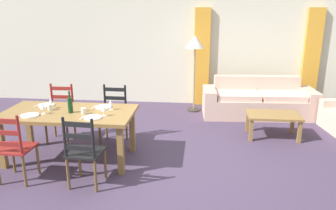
{
  "coord_description": "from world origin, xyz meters",
  "views": [
    {
      "loc": [
        0.55,
        -4.33,
        2.2
      ],
      "look_at": [
        0.06,
        0.51,
        0.75
      ],
      "focal_mm": 35.09,
      "sensor_mm": 36.0,
      "label": 1
    }
  ],
  "objects_px": {
    "dining_chair_far_right": "(114,114)",
    "wine_glass_far_right": "(111,103)",
    "dining_chair_far_left": "(61,113)",
    "wine_glass_near_right": "(103,108)",
    "couch": "(258,102)",
    "coffee_cup_secondary": "(50,107)",
    "coffee_table": "(273,118)",
    "wine_bottle": "(70,105)",
    "coffee_cup_primary": "(83,111)",
    "dining_chair_near_left": "(14,148)",
    "wine_glass_near_left": "(43,107)",
    "dining_table": "(69,117)",
    "dining_chair_near_right": "(84,152)",
    "standing_lamp": "(195,46)",
    "wine_glass_far_left": "(51,101)"
  },
  "relations": [
    {
      "from": "dining_chair_far_right",
      "to": "dining_chair_far_left",
      "type": "bearing_deg",
      "value": -178.75
    },
    {
      "from": "dining_chair_far_right",
      "to": "wine_glass_far_right",
      "type": "distance_m",
      "value": 0.72
    },
    {
      "from": "wine_bottle",
      "to": "wine_glass_near_right",
      "type": "bearing_deg",
      "value": -11.01
    },
    {
      "from": "wine_glass_near_right",
      "to": "coffee_table",
      "type": "height_order",
      "value": "wine_glass_near_right"
    },
    {
      "from": "wine_glass_near_right",
      "to": "coffee_table",
      "type": "relative_size",
      "value": 0.18
    },
    {
      "from": "wine_glass_near_left",
      "to": "coffee_cup_primary",
      "type": "relative_size",
      "value": 1.79
    },
    {
      "from": "dining_chair_far_left",
      "to": "dining_chair_near_right",
      "type": "bearing_deg",
      "value": -57.55
    },
    {
      "from": "wine_bottle",
      "to": "coffee_cup_primary",
      "type": "bearing_deg",
      "value": -11.71
    },
    {
      "from": "dining_chair_far_left",
      "to": "dining_chair_near_left",
      "type": "bearing_deg",
      "value": -90.29
    },
    {
      "from": "wine_glass_near_left",
      "to": "coffee_cup_secondary",
      "type": "height_order",
      "value": "wine_glass_near_left"
    },
    {
      "from": "coffee_table",
      "to": "wine_glass_far_right",
      "type": "bearing_deg",
      "value": -157.62
    },
    {
      "from": "wine_glass_near_right",
      "to": "coffee_table",
      "type": "xyz_separation_m",
      "value": [
        2.6,
        1.36,
        -0.51
      ]
    },
    {
      "from": "wine_bottle",
      "to": "couch",
      "type": "relative_size",
      "value": 0.14
    },
    {
      "from": "dining_chair_far_right",
      "to": "wine_bottle",
      "type": "distance_m",
      "value": 0.97
    },
    {
      "from": "wine_glass_near_right",
      "to": "couch",
      "type": "xyz_separation_m",
      "value": [
        2.53,
        2.58,
        -0.57
      ]
    },
    {
      "from": "dining_chair_near_left",
      "to": "wine_glass_far_left",
      "type": "height_order",
      "value": "dining_chair_near_left"
    },
    {
      "from": "wine_bottle",
      "to": "coffee_table",
      "type": "height_order",
      "value": "wine_bottle"
    },
    {
      "from": "dining_chair_near_right",
      "to": "wine_bottle",
      "type": "relative_size",
      "value": 3.04
    },
    {
      "from": "wine_glass_far_right",
      "to": "coffee_cup_secondary",
      "type": "xyz_separation_m",
      "value": [
        -0.88,
        -0.11,
        -0.07
      ]
    },
    {
      "from": "dining_table",
      "to": "wine_glass_near_left",
      "type": "height_order",
      "value": "wine_glass_near_left"
    },
    {
      "from": "dining_chair_near_left",
      "to": "wine_glass_near_left",
      "type": "height_order",
      "value": "dining_chair_near_left"
    },
    {
      "from": "standing_lamp",
      "to": "wine_bottle",
      "type": "bearing_deg",
      "value": -122.59
    },
    {
      "from": "wine_glass_far_left",
      "to": "coffee_table",
      "type": "height_order",
      "value": "wine_glass_far_left"
    },
    {
      "from": "dining_chair_far_right",
      "to": "wine_glass_near_left",
      "type": "bearing_deg",
      "value": -131.07
    },
    {
      "from": "coffee_cup_primary",
      "to": "coffee_cup_secondary",
      "type": "xyz_separation_m",
      "value": [
        -0.55,
        0.13,
        0.0
      ]
    },
    {
      "from": "dining_table",
      "to": "couch",
      "type": "bearing_deg",
      "value": 38.04
    },
    {
      "from": "dining_chair_far_right",
      "to": "wine_glass_near_right",
      "type": "bearing_deg",
      "value": -82.99
    },
    {
      "from": "wine_glass_near_right",
      "to": "dining_chair_far_left",
      "type": "bearing_deg",
      "value": 139.74
    },
    {
      "from": "dining_table",
      "to": "coffee_cup_secondary",
      "type": "height_order",
      "value": "coffee_cup_secondary"
    },
    {
      "from": "wine_bottle",
      "to": "wine_glass_far_left",
      "type": "bearing_deg",
      "value": 154.89
    },
    {
      "from": "coffee_cup_primary",
      "to": "couch",
      "type": "xyz_separation_m",
      "value": [
        2.84,
        2.52,
        -0.5
      ]
    },
    {
      "from": "dining_chair_far_right",
      "to": "wine_glass_near_right",
      "type": "relative_size",
      "value": 5.96
    },
    {
      "from": "couch",
      "to": "coffee_cup_secondary",
      "type": "bearing_deg",
      "value": -144.85
    },
    {
      "from": "dining_chair_far_left",
      "to": "wine_glass_near_right",
      "type": "bearing_deg",
      "value": -40.26
    },
    {
      "from": "coffee_cup_primary",
      "to": "dining_chair_far_right",
      "type": "bearing_deg",
      "value": 76.33
    },
    {
      "from": "coffee_cup_primary",
      "to": "wine_glass_far_right",
      "type": "bearing_deg",
      "value": 35.82
    },
    {
      "from": "dining_chair_near_right",
      "to": "dining_chair_far_left",
      "type": "bearing_deg",
      "value": 122.45
    },
    {
      "from": "wine_glass_near_right",
      "to": "couch",
      "type": "height_order",
      "value": "wine_glass_near_right"
    },
    {
      "from": "dining_chair_far_left",
      "to": "coffee_cup_secondary",
      "type": "bearing_deg",
      "value": -76.78
    },
    {
      "from": "coffee_table",
      "to": "dining_chair_far_right",
      "type": "bearing_deg",
      "value": -170.09
    },
    {
      "from": "coffee_cup_primary",
      "to": "wine_glass_near_right",
      "type": "bearing_deg",
      "value": -10.55
    },
    {
      "from": "dining_chair_near_right",
      "to": "standing_lamp",
      "type": "height_order",
      "value": "standing_lamp"
    },
    {
      "from": "dining_table",
      "to": "wine_glass_near_right",
      "type": "relative_size",
      "value": 11.8
    },
    {
      "from": "wine_glass_near_right",
      "to": "wine_glass_near_left",
      "type": "bearing_deg",
      "value": 179.83
    },
    {
      "from": "coffee_cup_primary",
      "to": "dining_chair_near_right",
      "type": "bearing_deg",
      "value": -71.6
    },
    {
      "from": "wine_glass_near_right",
      "to": "wine_glass_far_left",
      "type": "bearing_deg",
      "value": 162.81
    },
    {
      "from": "dining_chair_far_left",
      "to": "wine_glass_near_left",
      "type": "distance_m",
      "value": 0.96
    },
    {
      "from": "coffee_cup_primary",
      "to": "coffee_cup_secondary",
      "type": "height_order",
      "value": "same"
    },
    {
      "from": "wine_bottle",
      "to": "dining_chair_near_left",
      "type": "bearing_deg",
      "value": -127.4
    },
    {
      "from": "dining_table",
      "to": "dining_chair_near_left",
      "type": "height_order",
      "value": "dining_chair_near_left"
    }
  ]
}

